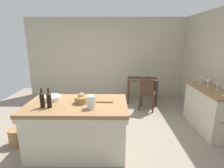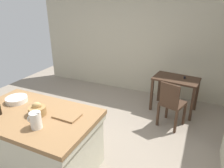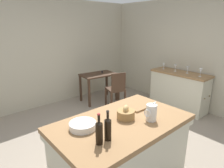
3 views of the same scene
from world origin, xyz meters
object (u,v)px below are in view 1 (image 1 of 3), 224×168
Objects in this scene: side_cabinet at (208,109)px; wine_glass_right at (201,79)px; pitcher at (91,102)px; bread_basket at (81,99)px; wine_bottle_dark at (49,100)px; wicker_hamper at (18,136)px; wine_bottle_amber at (42,100)px; wine_glass_left at (218,85)px; writing_desk at (142,82)px; island_table at (78,125)px; wooden_chair at (147,93)px; cutting_board at (104,100)px; wine_glass_middle at (208,82)px; wash_bowl at (53,98)px.

wine_glass_right reaches higher than side_cabinet.
pitcher reaches higher than bread_basket.
wine_bottle_dark is 1.03× the size of wicker_hamper.
wine_bottle_amber is 2.00× the size of wine_glass_left.
wine_glass_left is (1.19, -1.82, 0.39)m from writing_desk.
island_table is 11.18× the size of wine_glass_right.
wooden_chair is 2.80m from wine_bottle_dark.
wine_glass_middle is at bearing 19.65° from cutting_board.
wine_glass_right is at bearing 16.16° from wicker_hamper.
writing_desk is 1.96m from wine_glass_middle.
writing_desk is at bearing 123.12° from wine_glass_left.
wine_glass_right is 0.48× the size of wicker_hamper.
wooden_chair reaches higher than cutting_board.
wine_bottle_amber is at bearing -155.42° from wine_glass_right.
wash_bowl is 0.94× the size of wine_bottle_amber.
wicker_hamper is (-3.83, -0.63, -0.30)m from side_cabinet.
wine_glass_right is (2.59, 1.24, 0.08)m from bread_basket.
wine_glass_left reaches higher than wooden_chair.
side_cabinet is 3.89m from wicker_hamper.
wine_glass_right is at bearing 25.19° from island_table.
island_table is 2.81m from wine_glass_left.
wine_glass_middle is at bearing -92.87° from wine_glass_right.
pitcher is 0.77m from wine_bottle_amber.
wine_glass_right is (0.01, 0.48, 0.56)m from side_cabinet.
writing_desk is at bearing 40.82° from wicker_hamper.
wine_glass_right reaches higher than writing_desk.
wine_bottle_amber reaches higher than writing_desk.
wine_glass_middle is at bearing 92.28° from side_cabinet.
wine_glass_right is at bearing 24.58° from wine_bottle_amber.
wine_glass_middle reaches higher than cutting_board.
side_cabinet is 4.27× the size of wine_bottle_amber.
wooden_chair is at bearing 57.87° from pitcher.
bread_basket is 2.73m from wine_glass_middle.
wash_bowl is at bearing 177.99° from cutting_board.
wash_bowl reaches higher than cutting_board.
pitcher is at bearing -154.52° from wine_glass_middle.
wooden_chair is at bearing 49.35° from island_table.
wash_bowl is at bearing -140.81° from wooden_chair.
island_table is at bearing -163.81° from side_cabinet.
pitcher is at bearing -160.77° from wine_glass_left.
wine_bottle_amber reaches higher than wash_bowl.
wicker_hamper is (-0.68, 0.33, -0.85)m from wine_bottle_amber.
cutting_board is 1.00× the size of wine_bottle_amber.
side_cabinet is 2.73m from bread_basket.
wine_bottle_amber is at bearing -96.24° from wash_bowl.
wine_bottle_amber reaches higher than wicker_hamper.
wine_glass_middle is (2.65, 0.91, 0.55)m from island_table.
wine_bottle_dark reaches higher than bread_basket.
island_table is 0.62m from pitcher.
island_table is 0.65m from wash_bowl.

